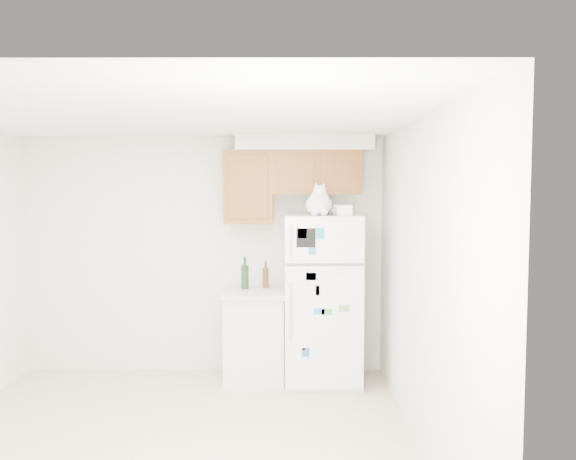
{
  "coord_description": "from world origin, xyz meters",
  "views": [
    {
      "loc": [
        0.93,
        -4.47,
        1.99
      ],
      "look_at": [
        0.91,
        1.55,
        1.55
      ],
      "focal_mm": 38.0,
      "sensor_mm": 36.0,
      "label": 1
    }
  ],
  "objects_px": {
    "base_counter": "(255,335)",
    "bottle_amber": "(266,274)",
    "refrigerator": "(323,299)",
    "storage_box_front": "(345,210)",
    "cat": "(319,203)",
    "storage_box_back": "(343,209)",
    "bottle_green": "(245,273)"
  },
  "relations": [
    {
      "from": "base_counter",
      "to": "storage_box_back",
      "type": "distance_m",
      "value": 1.57
    },
    {
      "from": "base_counter",
      "to": "storage_box_back",
      "type": "xyz_separation_m",
      "value": [
        0.9,
        -0.04,
        1.29
      ]
    },
    {
      "from": "base_counter",
      "to": "cat",
      "type": "bearing_deg",
      "value": -17.89
    },
    {
      "from": "bottle_green",
      "to": "base_counter",
      "type": "bearing_deg",
      "value": -44.22
    },
    {
      "from": "base_counter",
      "to": "storage_box_front",
      "type": "distance_m",
      "value": 1.58
    },
    {
      "from": "refrigerator",
      "to": "bottle_amber",
      "type": "relative_size",
      "value": 6.06
    },
    {
      "from": "refrigerator",
      "to": "cat",
      "type": "distance_m",
      "value": 0.98
    },
    {
      "from": "cat",
      "to": "storage_box_front",
      "type": "xyz_separation_m",
      "value": [
        0.26,
        0.05,
        -0.08
      ]
    },
    {
      "from": "storage_box_back",
      "to": "bottle_green",
      "type": "distance_m",
      "value": 1.21
    },
    {
      "from": "storage_box_back",
      "to": "bottle_amber",
      "type": "relative_size",
      "value": 0.64
    },
    {
      "from": "refrigerator",
      "to": "storage_box_front",
      "type": "distance_m",
      "value": 0.92
    },
    {
      "from": "storage_box_back",
      "to": "cat",
      "type": "bearing_deg",
      "value": -136.49
    },
    {
      "from": "cat",
      "to": "bottle_amber",
      "type": "height_order",
      "value": "cat"
    },
    {
      "from": "bottle_amber",
      "to": "base_counter",
      "type": "bearing_deg",
      "value": -120.49
    },
    {
      "from": "base_counter",
      "to": "refrigerator",
      "type": "bearing_deg",
      "value": -6.09
    },
    {
      "from": "refrigerator",
      "to": "bottle_amber",
      "type": "bearing_deg",
      "value": 156.87
    },
    {
      "from": "base_counter",
      "to": "storage_box_back",
      "type": "relative_size",
      "value": 5.11
    },
    {
      "from": "base_counter",
      "to": "bottle_amber",
      "type": "height_order",
      "value": "bottle_amber"
    },
    {
      "from": "storage_box_front",
      "to": "bottle_amber",
      "type": "xyz_separation_m",
      "value": [
        -0.8,
        0.33,
        -0.68
      ]
    },
    {
      "from": "storage_box_back",
      "to": "bottle_amber",
      "type": "distance_m",
      "value": 1.07
    },
    {
      "from": "base_counter",
      "to": "cat",
      "type": "relative_size",
      "value": 1.99
    },
    {
      "from": "cat",
      "to": "base_counter",
      "type": "bearing_deg",
      "value": 162.11
    },
    {
      "from": "storage_box_back",
      "to": "bottle_green",
      "type": "bearing_deg",
      "value": -178.95
    },
    {
      "from": "storage_box_front",
      "to": "base_counter",
      "type": "bearing_deg",
      "value": 179.3
    },
    {
      "from": "refrigerator",
      "to": "storage_box_front",
      "type": "relative_size",
      "value": 11.33
    },
    {
      "from": "refrigerator",
      "to": "cat",
      "type": "relative_size",
      "value": 3.68
    },
    {
      "from": "cat",
      "to": "storage_box_back",
      "type": "relative_size",
      "value": 2.57
    },
    {
      "from": "refrigerator",
      "to": "storage_box_back",
      "type": "bearing_deg",
      "value": 10.4
    },
    {
      "from": "refrigerator",
      "to": "storage_box_front",
      "type": "xyz_separation_m",
      "value": [
        0.21,
        -0.08,
        0.89
      ]
    },
    {
      "from": "bottle_green",
      "to": "bottle_amber",
      "type": "distance_m",
      "value": 0.22
    },
    {
      "from": "bottle_green",
      "to": "bottle_amber",
      "type": "relative_size",
      "value": 1.2
    },
    {
      "from": "refrigerator",
      "to": "storage_box_back",
      "type": "relative_size",
      "value": 9.44
    }
  ]
}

